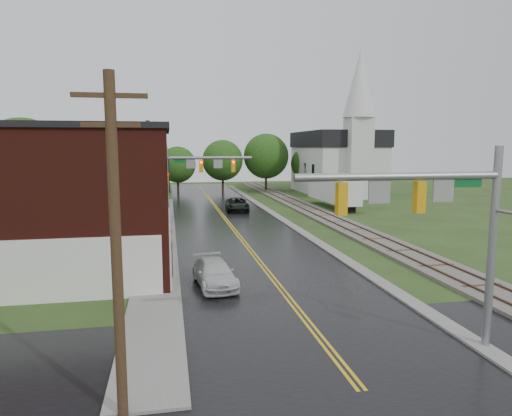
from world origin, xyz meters
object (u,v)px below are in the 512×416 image
object	(u,v)px
utility_pole_b	(150,180)
tree_left_b	(26,163)
tree_left_c	(89,171)
pickup_white	(215,274)
semi_trailer	(333,190)
traffic_signal_near	(439,212)
brick_building	(39,202)
traffic_signal_far	(192,173)
suv_dark	(237,205)
tree_left_e	(140,166)
utility_pole_c	(157,167)
church	(340,155)
utility_pole_a	(116,244)

from	to	relation	value
utility_pole_b	tree_left_b	xyz separation A→B (m)	(-11.05, 9.90, 1.00)
utility_pole_b	tree_left_c	size ratio (longest dim) A/B	1.18
utility_pole_b	pickup_white	bearing A→B (deg)	-71.91
utility_pole_b	semi_trailer	bearing A→B (deg)	39.35
traffic_signal_near	semi_trailer	world-z (taller)	traffic_signal_near
brick_building	utility_pole_b	world-z (taller)	utility_pole_b
semi_trailer	tree_left_c	bearing A→B (deg)	177.30
traffic_signal_far	suv_dark	size ratio (longest dim) A/B	1.39
brick_building	tree_left_c	bearing A→B (deg)	93.14
traffic_signal_near	tree_left_e	xyz separation A→B (m)	(-12.32, 43.90, -0.16)
utility_pole_c	brick_building	bearing A→B (deg)	-101.09
tree_left_e	pickup_white	bearing A→B (deg)	-80.85
traffic_signal_far	utility_pole_b	distance (m)	6.01
brick_building	church	bearing A→B (deg)	50.02
tree_left_e	church	bearing A→B (deg)	15.20
tree_left_c	suv_dark	xyz separation A→B (m)	(15.82, -1.90, -3.78)
tree_left_b	traffic_signal_near	bearing A→B (deg)	-54.51
church	tree_left_e	bearing A→B (deg)	-164.80
brick_building	utility_pole_a	world-z (taller)	utility_pole_a
utility_pole_a	suv_dark	xyz separation A→B (m)	(8.78, 38.00, -3.99)
church	traffic_signal_near	world-z (taller)	church
traffic_signal_far	pickup_white	world-z (taller)	traffic_signal_far
semi_trailer	church	bearing A→B (deg)	66.61
traffic_signal_far	tree_left_c	distance (m)	16.56
tree_left_b	utility_pole_c	bearing A→B (deg)	47.61
church	tree_left_e	xyz separation A→B (m)	(-28.85, -7.84, -1.02)
utility_pole_a	semi_trailer	xyz separation A→B (m)	(20.26, 38.61, -2.61)
tree_left_b	suv_dark	xyz separation A→B (m)	(19.82, 6.10, -4.98)
utility_pole_a	tree_left_e	world-z (taller)	utility_pole_a
tree_left_c	semi_trailer	size ratio (longest dim) A/B	0.70
tree_left_e	brick_building	bearing A→B (deg)	-96.71
tree_left_b	pickup_white	bearing A→B (deg)	-54.91
semi_trailer	traffic_signal_near	bearing A→B (deg)	-105.26
utility_pole_b	pickup_white	size ratio (longest dim) A/B	2.00
brick_building	utility_pole_b	size ratio (longest dim) A/B	1.59
utility_pole_b	semi_trailer	world-z (taller)	utility_pole_b
church	traffic_signal_near	size ratio (longest dim) A/B	2.72
pickup_white	semi_trailer	bearing A→B (deg)	52.82
utility_pole_b	tree_left_c	distance (m)	19.24
brick_building	traffic_signal_near	xyz separation A→B (m)	(15.96, -13.00, 0.82)
traffic_signal_near	utility_pole_b	bearing A→B (deg)	117.19
suv_dark	semi_trailer	size ratio (longest dim) A/B	0.48
brick_building	pickup_white	world-z (taller)	brick_building
utility_pole_a	suv_dark	distance (m)	39.20
traffic_signal_far	semi_trailer	size ratio (longest dim) A/B	0.67
church	traffic_signal_far	xyz separation A→B (m)	(-23.47, -26.74, -0.86)
traffic_signal_near	pickup_white	world-z (taller)	traffic_signal_near
semi_trailer	utility_pole_a	bearing A→B (deg)	-117.69
utility_pole_b	utility_pole_c	bearing A→B (deg)	90.00
brick_building	church	xyz separation A→B (m)	(32.48, 38.74, 1.68)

